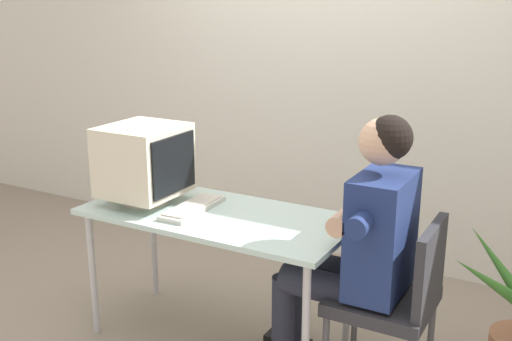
# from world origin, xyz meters

# --- Properties ---
(ground_plane) EXTENTS (12.00, 12.00, 0.00)m
(ground_plane) POSITION_xyz_m (0.00, 0.00, 0.00)
(ground_plane) COLOR gray
(wall_back) EXTENTS (8.00, 0.10, 3.00)m
(wall_back) POSITION_xyz_m (0.30, 1.40, 1.50)
(wall_back) COLOR silver
(wall_back) RESTS_ON ground_plane
(desk) EXTENTS (1.35, 0.63, 0.71)m
(desk) POSITION_xyz_m (0.00, 0.00, 0.65)
(desk) COLOR #B7B7BC
(desk) RESTS_ON ground_plane
(crt_monitor) EXTENTS (0.38, 0.40, 0.41)m
(crt_monitor) POSITION_xyz_m (-0.41, -0.04, 0.93)
(crt_monitor) COLOR beige
(crt_monitor) RESTS_ON desk
(keyboard) EXTENTS (0.16, 0.43, 0.03)m
(keyboard) POSITION_xyz_m (-0.12, -0.03, 0.72)
(keyboard) COLOR silver
(keyboard) RESTS_ON desk
(office_chair) EXTENTS (0.43, 0.43, 0.83)m
(office_chair) POSITION_xyz_m (0.92, 0.01, 0.49)
(office_chair) COLOR #4C4C51
(office_chair) RESTS_ON ground_plane
(person_seated) EXTENTS (0.72, 0.59, 1.28)m
(person_seated) POSITION_xyz_m (0.73, 0.01, 0.70)
(person_seated) COLOR navy
(person_seated) RESTS_ON ground_plane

